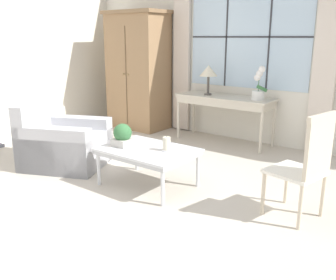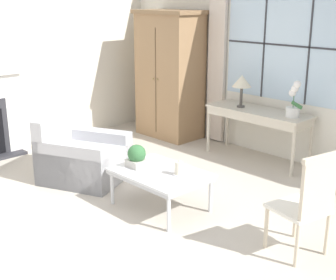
% 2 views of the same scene
% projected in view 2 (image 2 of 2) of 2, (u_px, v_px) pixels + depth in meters
% --- Properties ---
extents(ground_plane, '(14.00, 14.00, 0.00)m').
position_uv_depth(ground_plane, '(116.00, 223.00, 4.83)').
color(ground_plane, '#BCB2A3').
extents(wall_back_windowed, '(7.20, 0.14, 2.80)m').
position_uv_depth(wall_back_windowed, '(286.00, 60.00, 6.42)').
color(wall_back_windowed, silver).
rests_on(wall_back_windowed, ground_plane).
extents(wall_left, '(0.06, 7.20, 2.80)m').
position_uv_depth(wall_left, '(17.00, 56.00, 6.89)').
color(wall_left, silver).
rests_on(wall_left, ground_plane).
extents(armoire, '(1.10, 0.68, 2.04)m').
position_uv_depth(armoire, '(170.00, 75.00, 7.58)').
color(armoire, '#93704C').
rests_on(armoire, ground_plane).
extents(console_table, '(1.51, 0.53, 0.73)m').
position_uv_depth(console_table, '(258.00, 116.00, 6.53)').
color(console_table, beige).
rests_on(console_table, ground_plane).
extents(table_lamp, '(0.28, 0.28, 0.46)m').
position_uv_depth(table_lamp, '(242.00, 82.00, 6.56)').
color(table_lamp, '#4C4742').
rests_on(table_lamp, console_table).
extents(potted_orchid, '(0.22, 0.18, 0.49)m').
position_uv_depth(potted_orchid, '(294.00, 103.00, 6.07)').
color(potted_orchid, white).
rests_on(potted_orchid, console_table).
extents(armchair_upholstered, '(1.20, 1.14, 0.81)m').
position_uv_depth(armchair_upholstered, '(83.00, 159.00, 5.91)').
color(armchair_upholstered, '#B2B2B7').
rests_on(armchair_upholstered, ground_plane).
extents(side_chair_wooden, '(0.53, 0.53, 0.99)m').
position_uv_depth(side_chair_wooden, '(308.00, 200.00, 4.07)').
color(side_chair_wooden, white).
rests_on(side_chair_wooden, ground_plane).
extents(coffee_table, '(1.01, 0.73, 0.43)m').
position_uv_depth(coffee_table, '(160.00, 175.00, 5.07)').
color(coffee_table, silver).
rests_on(coffee_table, ground_plane).
extents(potted_plant_small, '(0.20, 0.20, 0.25)m').
position_uv_depth(potted_plant_small, '(137.00, 156.00, 5.17)').
color(potted_plant_small, '#BCB7AD').
rests_on(potted_plant_small, coffee_table).
extents(pillar_candle, '(0.12, 0.12, 0.16)m').
position_uv_depth(pillar_candle, '(178.00, 169.00, 4.94)').
color(pillar_candle, silver).
rests_on(pillar_candle, coffee_table).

